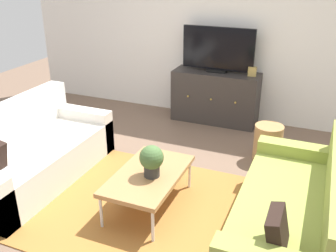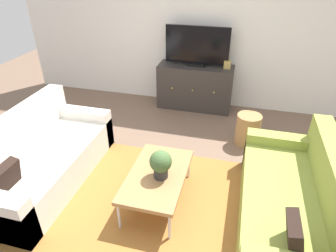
{
  "view_description": "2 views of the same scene",
  "coord_description": "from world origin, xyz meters",
  "px_view_note": "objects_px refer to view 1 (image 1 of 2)",
  "views": [
    {
      "loc": [
        1.42,
        -2.96,
        2.26
      ],
      "look_at": [
        0.0,
        0.45,
        0.64
      ],
      "focal_mm": 41.02,
      "sensor_mm": 36.0,
      "label": 1
    },
    {
      "loc": [
        0.75,
        -2.4,
        2.4
      ],
      "look_at": [
        0.0,
        0.45,
        0.64
      ],
      "focal_mm": 31.5,
      "sensor_mm": 36.0,
      "label": 2
    }
  ],
  "objects_px": {
    "tv_console": "(216,97)",
    "coffee_table": "(149,176)",
    "couch_right_side": "(301,217)",
    "wicker_basket": "(268,143)",
    "couch_left_side": "(28,155)",
    "mantel_clock": "(252,71)",
    "flat_screen_tv": "(218,50)",
    "potted_plant": "(152,160)"
  },
  "relations": [
    {
      "from": "tv_console",
      "to": "coffee_table",
      "type": "bearing_deg",
      "value": -89.44
    },
    {
      "from": "couch_right_side",
      "to": "coffee_table",
      "type": "bearing_deg",
      "value": 179.91
    },
    {
      "from": "couch_right_side",
      "to": "wicker_basket",
      "type": "xyz_separation_m",
      "value": [
        -0.5,
        1.43,
        -0.05
      ]
    },
    {
      "from": "couch_left_side",
      "to": "wicker_basket",
      "type": "distance_m",
      "value": 2.77
    },
    {
      "from": "coffee_table",
      "to": "mantel_clock",
      "type": "height_order",
      "value": "mantel_clock"
    },
    {
      "from": "couch_right_side",
      "to": "flat_screen_tv",
      "type": "distance_m",
      "value": 2.91
    },
    {
      "from": "couch_right_side",
      "to": "coffee_table",
      "type": "height_order",
      "value": "couch_right_side"
    },
    {
      "from": "couch_left_side",
      "to": "tv_console",
      "type": "relative_size",
      "value": 1.5
    },
    {
      "from": "tv_console",
      "to": "potted_plant",
      "type": "bearing_deg",
      "value": -88.26
    },
    {
      "from": "couch_left_side",
      "to": "couch_right_side",
      "type": "bearing_deg",
      "value": 0.0
    },
    {
      "from": "potted_plant",
      "to": "coffee_table",
      "type": "bearing_deg",
      "value": 148.66
    },
    {
      "from": "potted_plant",
      "to": "mantel_clock",
      "type": "xyz_separation_m",
      "value": [
        0.43,
        2.4,
        0.27
      ]
    },
    {
      "from": "couch_right_side",
      "to": "mantel_clock",
      "type": "height_order",
      "value": "mantel_clock"
    },
    {
      "from": "couch_left_side",
      "to": "wicker_basket",
      "type": "bearing_deg",
      "value": 30.98
    },
    {
      "from": "coffee_table",
      "to": "potted_plant",
      "type": "xyz_separation_m",
      "value": [
        0.05,
        -0.03,
        0.2
      ]
    },
    {
      "from": "couch_right_side",
      "to": "coffee_table",
      "type": "relative_size",
      "value": 1.85
    },
    {
      "from": "coffee_table",
      "to": "tv_console",
      "type": "bearing_deg",
      "value": 90.56
    },
    {
      "from": "flat_screen_tv",
      "to": "wicker_basket",
      "type": "xyz_separation_m",
      "value": [
        0.93,
        -0.97,
        -0.85
      ]
    },
    {
      "from": "flat_screen_tv",
      "to": "coffee_table",
      "type": "bearing_deg",
      "value": -89.45
    },
    {
      "from": "coffee_table",
      "to": "potted_plant",
      "type": "relative_size",
      "value": 3.25
    },
    {
      "from": "potted_plant",
      "to": "mantel_clock",
      "type": "bearing_deg",
      "value": 79.77
    },
    {
      "from": "couch_left_side",
      "to": "couch_right_side",
      "type": "distance_m",
      "value": 2.88
    },
    {
      "from": "couch_right_side",
      "to": "tv_console",
      "type": "relative_size",
      "value": 1.5
    },
    {
      "from": "coffee_table",
      "to": "wicker_basket",
      "type": "bearing_deg",
      "value": 57.41
    },
    {
      "from": "flat_screen_tv",
      "to": "wicker_basket",
      "type": "height_order",
      "value": "flat_screen_tv"
    },
    {
      "from": "potted_plant",
      "to": "tv_console",
      "type": "xyz_separation_m",
      "value": [
        -0.07,
        2.4,
        -0.17
      ]
    },
    {
      "from": "potted_plant",
      "to": "wicker_basket",
      "type": "xyz_separation_m",
      "value": [
        0.86,
        1.45,
        -0.32
      ]
    },
    {
      "from": "tv_console",
      "to": "wicker_basket",
      "type": "relative_size",
      "value": 2.79
    },
    {
      "from": "coffee_table",
      "to": "tv_console",
      "type": "relative_size",
      "value": 0.81
    },
    {
      "from": "flat_screen_tv",
      "to": "tv_console",
      "type": "bearing_deg",
      "value": -90.0
    },
    {
      "from": "couch_left_side",
      "to": "couch_right_side",
      "type": "relative_size",
      "value": 1.0
    },
    {
      "from": "mantel_clock",
      "to": "flat_screen_tv",
      "type": "bearing_deg",
      "value": 177.74
    },
    {
      "from": "couch_left_side",
      "to": "couch_right_side",
      "type": "height_order",
      "value": "same"
    },
    {
      "from": "coffee_table",
      "to": "couch_right_side",
      "type": "bearing_deg",
      "value": -0.09
    },
    {
      "from": "couch_left_side",
      "to": "tv_console",
      "type": "height_order",
      "value": "couch_left_side"
    },
    {
      "from": "tv_console",
      "to": "wicker_basket",
      "type": "bearing_deg",
      "value": -45.45
    },
    {
      "from": "potted_plant",
      "to": "wicker_basket",
      "type": "distance_m",
      "value": 1.72
    },
    {
      "from": "potted_plant",
      "to": "tv_console",
      "type": "distance_m",
      "value": 2.41
    },
    {
      "from": "couch_right_side",
      "to": "wicker_basket",
      "type": "distance_m",
      "value": 1.51
    },
    {
      "from": "tv_console",
      "to": "mantel_clock",
      "type": "distance_m",
      "value": 0.67
    },
    {
      "from": "potted_plant",
      "to": "mantel_clock",
      "type": "relative_size",
      "value": 2.39
    },
    {
      "from": "couch_right_side",
      "to": "mantel_clock",
      "type": "bearing_deg",
      "value": 111.39
    }
  ]
}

